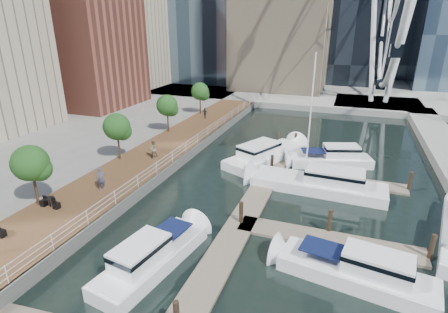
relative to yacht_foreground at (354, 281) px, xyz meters
name	(u,v)px	position (x,y,z in m)	size (l,w,h in m)	color
ground	(145,288)	(-10.72, -4.48, 0.00)	(520.00, 520.00, 0.00)	black
boardwalk	(147,163)	(-19.72, 10.52, 0.50)	(6.00, 60.00, 1.00)	brown
seawall	(174,167)	(-16.72, 10.52, 0.50)	(0.25, 60.00, 1.00)	#595954
land_far	(321,69)	(-10.72, 97.52, 0.50)	(200.00, 114.00, 1.00)	gray
pier	(377,105)	(3.28, 47.52, 0.50)	(14.00, 12.00, 1.00)	gray
railing	(172,157)	(-16.82, 10.52, 1.52)	(0.10, 60.00, 1.05)	white
floating_docks	(315,217)	(-2.76, 5.50, 0.49)	(16.00, 34.00, 2.60)	#6D6051
midrise_condos	(31,25)	(-44.29, 22.34, 13.42)	(19.00, 67.00, 28.00)	#BCAD8E
street_trees	(117,127)	(-22.12, 9.52, 4.29)	(2.60, 42.60, 4.60)	#3F2B1C
yacht_foreground	(354,281)	(0.00, 0.00, 0.00)	(2.46, 9.19, 2.15)	white
pedestrian_near	(101,179)	(-19.38, 3.25, 1.94)	(0.69, 0.45, 1.89)	#4A4C63
pedestrian_mid	(153,149)	(-19.16, 10.91, 1.92)	(0.90, 0.70, 1.84)	gray
pedestrian_far	(205,113)	(-20.33, 27.08, 1.76)	(0.89, 0.37, 1.52)	#2C3038
moored_yachts	(316,202)	(-3.02, 8.83, 0.00)	(22.77, 37.43, 11.50)	white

